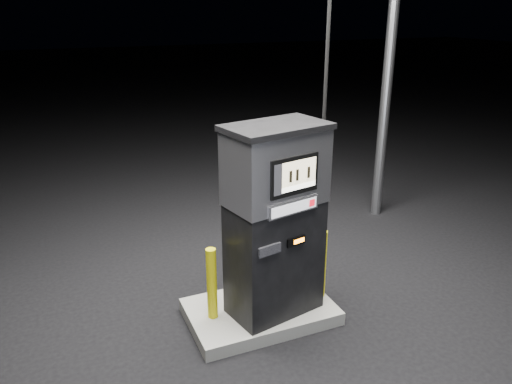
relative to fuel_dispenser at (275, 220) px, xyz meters
name	(u,v)px	position (x,y,z in m)	size (l,w,h in m)	color
ground	(260,317)	(-0.13, 0.10, -1.22)	(80.00, 80.00, 0.00)	black
pump_island	(260,312)	(-0.13, 0.10, -1.14)	(1.60, 1.00, 0.15)	gray
fuel_dispenser	(275,220)	(0.00, 0.00, 0.00)	(1.20, 0.81, 4.31)	black
bollard_left	(212,284)	(-0.68, 0.12, -0.66)	(0.11, 0.11, 0.81)	#C7BD0B
bollard_right	(321,264)	(0.60, 0.04, -0.66)	(0.11, 0.11, 0.81)	#C7BD0B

